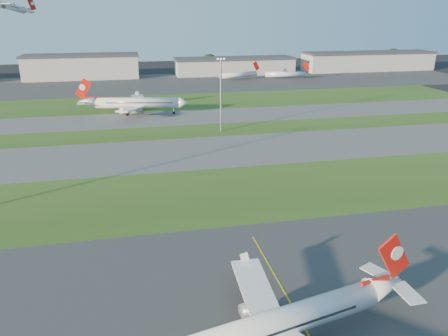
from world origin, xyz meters
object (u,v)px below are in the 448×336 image
object	(u,v)px
mini_jet_near	(239,75)
airliner_parked	(282,323)
light_mast_centre	(221,90)
airliner_taxiing	(137,103)
mini_jet_far	(286,74)

from	to	relation	value
mini_jet_near	airliner_parked	bearing A→B (deg)	-119.42
mini_jet_near	light_mast_centre	xyz separation A→B (m)	(-36.28, -119.60, 11.53)
airliner_taxiing	light_mast_centre	bearing A→B (deg)	140.86
airliner_parked	airliner_taxiing	distance (m)	142.00
airliner_taxiing	light_mast_centre	xyz separation A→B (m)	(28.74, -34.33, 10.13)
airliner_taxiing	mini_jet_near	distance (m)	107.24
airliner_taxiing	light_mast_centre	size ratio (longest dim) A/B	1.64
mini_jet_far	airliner_parked	bearing A→B (deg)	-102.12
airliner_parked	mini_jet_far	distance (m)	237.11
airliner_taxiing	airliner_parked	bearing A→B (deg)	106.72
airliner_parked	light_mast_centre	size ratio (longest dim) A/B	1.36
airliner_taxiing	mini_jet_far	size ratio (longest dim) A/B	1.48
airliner_parked	mini_jet_near	xyz separation A→B (m)	(50.69, 226.54, -0.62)
airliner_parked	mini_jet_far	size ratio (longest dim) A/B	1.23
airliner_taxiing	mini_jet_far	bearing A→B (deg)	-128.30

